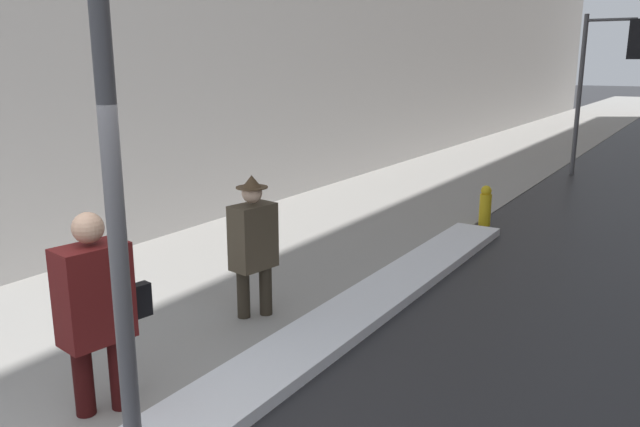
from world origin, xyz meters
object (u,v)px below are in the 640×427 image
at_px(fire_hydrant, 485,206).
at_px(pedestrian_with_shoulder_bag, 96,305).
at_px(traffic_light_near, 613,60).
at_px(pedestrian_nearside, 253,241).

bearing_deg(fire_hydrant, pedestrian_with_shoulder_bag, -95.47).
relative_size(traffic_light_near, pedestrian_nearside, 2.42).
bearing_deg(traffic_light_near, fire_hydrant, -100.04).
relative_size(pedestrian_with_shoulder_bag, pedestrian_nearside, 1.04).
xyz_separation_m(traffic_light_near, pedestrian_with_shoulder_bag, (-1.64, -13.60, -1.87)).
height_order(pedestrian_with_shoulder_bag, pedestrian_nearside, pedestrian_with_shoulder_bag).
distance_m(traffic_light_near, pedestrian_nearside, 11.73).
distance_m(traffic_light_near, fire_hydrant, 6.71).
relative_size(traffic_light_near, fire_hydrant, 5.51).
distance_m(pedestrian_with_shoulder_bag, pedestrian_nearside, 2.18).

